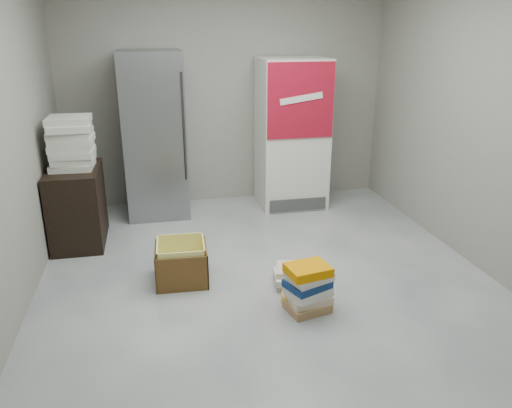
{
  "coord_description": "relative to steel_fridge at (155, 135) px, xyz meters",
  "views": [
    {
      "loc": [
        -0.92,
        -3.7,
        2.16
      ],
      "look_at": [
        0.01,
        0.7,
        0.54
      ],
      "focal_mm": 35.0,
      "sensor_mm": 36.0,
      "label": 1
    }
  ],
  "objects": [
    {
      "name": "ground",
      "position": [
        0.9,
        -2.13,
        -0.95
      ],
      "size": [
        5.0,
        5.0,
        0.0
      ],
      "primitive_type": "plane",
      "color": "#BCBBB7",
      "rests_on": "ground"
    },
    {
      "name": "room_shell",
      "position": [
        0.9,
        -2.13,
        0.85
      ],
      "size": [
        4.04,
        5.04,
        2.82
      ],
      "color": "gray",
      "rests_on": "ground"
    },
    {
      "name": "steel_fridge",
      "position": [
        0.0,
        0.0,
        0.0
      ],
      "size": [
        0.7,
        0.72,
        1.9
      ],
      "color": "#919498",
      "rests_on": "ground"
    },
    {
      "name": "coke_cooler",
      "position": [
        1.65,
        -0.01,
        -0.05
      ],
      "size": [
        0.8,
        0.73,
        1.8
      ],
      "color": "silver",
      "rests_on": "ground"
    },
    {
      "name": "wood_shelf",
      "position": [
        -0.83,
        -0.73,
        -0.55
      ],
      "size": [
        0.5,
        0.8,
        0.8
      ],
      "primitive_type": "cube",
      "color": "black",
      "rests_on": "ground"
    },
    {
      "name": "supply_box_stack",
      "position": [
        -0.81,
        -0.72,
        0.11
      ],
      "size": [
        0.44,
        0.44,
        0.52
      ],
      "color": "silver",
      "rests_on": "wood_shelf"
    },
    {
      "name": "phonebook_stack_main",
      "position": [
        1.1,
        -2.5,
        -0.75
      ],
      "size": [
        0.41,
        0.36,
        0.4
      ],
      "rotation": [
        0.0,
        0.0,
        0.29
      ],
      "color": "#9B724A",
      "rests_on": "ground"
    },
    {
      "name": "phonebook_stack_side",
      "position": [
        1.13,
        -2.08,
        -0.87
      ],
      "size": [
        0.43,
        0.37,
        0.16
      ],
      "rotation": [
        0.0,
        0.0,
        -0.19
      ],
      "color": "beige",
      "rests_on": "ground"
    },
    {
      "name": "cardboard_box",
      "position": [
        0.15,
        -1.8,
        -0.8
      ],
      "size": [
        0.47,
        0.47,
        0.37
      ],
      "rotation": [
        0.0,
        0.0,
        -0.04
      ],
      "color": "yellow",
      "rests_on": "ground"
    },
    {
      "name": "bucket_lid",
      "position": [
        1.08,
        -2.38,
        -0.91
      ],
      "size": [
        0.38,
        0.38,
        0.08
      ],
      "primitive_type": "cylinder",
      "rotation": [
        0.0,
        0.0,
        0.29
      ],
      "color": "gold",
      "rests_on": "ground"
    }
  ]
}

